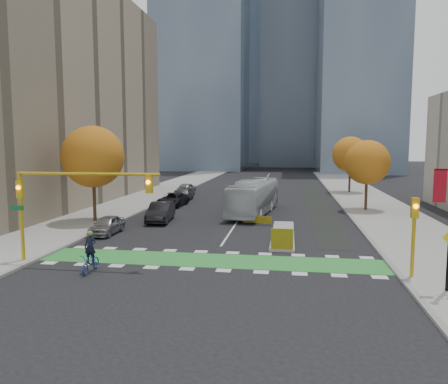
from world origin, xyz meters
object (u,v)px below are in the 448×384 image
(tree_west, at_px, (93,157))
(traffic_signal_west, at_px, (63,193))
(tree_east_near, at_px, (367,162))
(tree_east_far, at_px, (350,154))
(traffic_signal_east, at_px, (414,225))
(bus, at_px, (254,197))
(cyclist, at_px, (91,258))
(hazard_board, at_px, (282,239))
(parked_car_e, at_px, (185,189))
(parked_car_b, at_px, (161,212))
(parked_car_c, at_px, (183,194))
(parked_car_a, at_px, (107,225))
(parked_car_d, at_px, (172,200))

(tree_west, distance_m, traffic_signal_west, 13.25)
(tree_east_near, distance_m, tree_east_far, 16.01)
(traffic_signal_east, xyz_separation_m, bus, (-9.44, 19.05, -1.09))
(traffic_signal_west, xyz_separation_m, cyclist, (2.08, -1.23, -3.29))
(hazard_board, height_order, parked_car_e, parked_car_e)
(traffic_signal_east, bearing_deg, traffic_signal_west, -179.99)
(bus, bearing_deg, traffic_signal_west, -107.53)
(parked_car_b, relative_size, parked_car_c, 1.05)
(tree_east_near, xyz_separation_m, tree_east_far, (0.50, 16.00, 0.38))
(tree_east_far, bearing_deg, tree_west, -133.30)
(hazard_board, xyz_separation_m, bus, (-2.94, 14.34, 0.84))
(bus, distance_m, parked_car_b, 9.33)
(bus, relative_size, parked_car_a, 2.93)
(hazard_board, distance_m, tree_west, 18.44)
(tree_east_far, relative_size, parked_car_a, 1.90)
(parked_car_b, height_order, parked_car_d, parked_car_b)
(parked_car_c, bearing_deg, traffic_signal_east, -59.42)
(parked_car_b, bearing_deg, tree_east_near, 19.51)
(hazard_board, bearing_deg, parked_car_b, 139.49)
(tree_east_far, distance_m, bus, 22.86)
(traffic_signal_west, xyz_separation_m, traffic_signal_east, (18.43, 0.00, -1.30))
(tree_west, bearing_deg, hazard_board, -25.99)
(traffic_signal_west, bearing_deg, bus, 64.75)
(traffic_signal_west, distance_m, parked_car_d, 23.05)
(traffic_signal_east, bearing_deg, tree_east_far, 87.03)
(tree_east_near, bearing_deg, traffic_signal_east, -93.81)
(bus, relative_size, parked_car_d, 2.28)
(hazard_board, bearing_deg, parked_car_d, 123.50)
(tree_west, relative_size, parked_car_b, 1.63)
(tree_east_far, height_order, traffic_signal_west, tree_east_far)
(tree_east_near, xyz_separation_m, traffic_signal_west, (-19.93, -22.51, -0.83))
(cyclist, height_order, parked_car_d, cyclist)
(tree_east_far, distance_m, parked_car_d, 26.20)
(tree_west, xyz_separation_m, traffic_signal_west, (4.07, -12.51, -1.58))
(traffic_signal_west, height_order, parked_car_d, traffic_signal_west)
(hazard_board, height_order, bus, bus)
(traffic_signal_east, distance_m, cyclist, 16.52)
(parked_car_a, bearing_deg, cyclist, -70.98)
(bus, xyz_separation_m, parked_car_a, (-10.06, -10.96, -0.96))
(parked_car_d, bearing_deg, hazard_board, -53.57)
(traffic_signal_west, height_order, parked_car_b, traffic_signal_west)
(hazard_board, relative_size, parked_car_b, 0.28)
(parked_car_e, bearing_deg, tree_west, -93.10)
(tree_east_far, distance_m, traffic_signal_west, 43.61)
(traffic_signal_east, xyz_separation_m, parked_car_d, (-18.48, 22.81, -2.02))
(hazard_board, bearing_deg, tree_east_far, 75.88)
(tree_east_near, relative_size, parked_car_c, 1.46)
(parked_car_b, bearing_deg, bus, 29.16)
(tree_east_near, distance_m, bus, 11.92)
(parked_car_e, bearing_deg, bus, -48.52)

